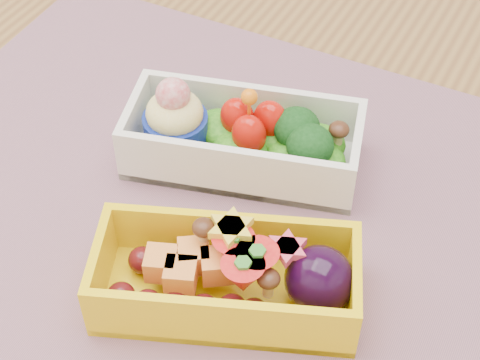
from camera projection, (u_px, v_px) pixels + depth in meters
The scene contains 4 objects.
table at pixel (286, 294), 0.65m from camera, with size 1.20×0.80×0.75m.
placemat at pixel (228, 216), 0.57m from camera, with size 0.56×0.43×0.00m, color #8A5F64.
bento_white at pixel (242, 139), 0.59m from camera, with size 0.20×0.13×0.07m.
bento_yellow at pixel (232, 277), 0.50m from camera, with size 0.19×0.14×0.06m.
Camera 1 is at (0.14, -0.35, 1.19)m, focal length 57.51 mm.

